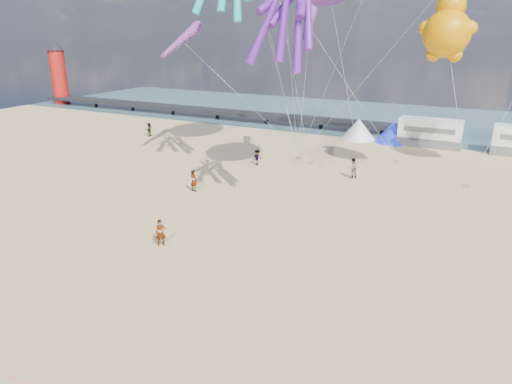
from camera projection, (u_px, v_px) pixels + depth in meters
The scene contains 21 objects.
ground at pixel (162, 327), 19.88m from camera, with size 120.00×120.00×0.00m, color tan.
water at pixel (398, 119), 66.13m from camera, with size 120.00×120.00×0.00m, color #365B68.
pier at pixel (194, 109), 68.45m from camera, with size 60.00×3.00×0.50m, color black.
lighthouse at pixel (59, 77), 79.18m from camera, with size 2.60×2.60×9.00m, color #A5140F.
motorhome_0 at pixel (430, 133), 50.47m from camera, with size 6.60×2.50×3.00m, color silver.
tent_white at pixel (358, 129), 53.97m from camera, with size 4.00×4.00×2.40m, color white.
tent_blue at pixel (393, 132), 52.27m from camera, with size 4.00×4.00×2.40m, color #1933CC.
standing_person at pixel (161, 233), 27.08m from camera, with size 0.61×0.40×1.67m, color tan.
beachgoer_2 at pixel (257, 157), 43.48m from camera, with size 0.73×0.57×1.51m, color #7F6659.
beachgoer_4 at pixel (149, 129), 55.44m from camera, with size 0.97×0.40×1.65m, color #7F6659.
beachgoer_5 at pixel (194, 181), 36.30m from camera, with size 1.67×0.53×1.80m, color #7F6659.
beachgoer_7 at pixel (353, 168), 39.63m from camera, with size 0.87×0.57×1.79m, color #7F6659.
sandbag_a at pixel (310, 164), 43.80m from camera, with size 0.50×0.35×0.22m, color gray.
sandbag_b at pixel (359, 161), 44.59m from camera, with size 0.50×0.35×0.22m, color gray.
sandbag_c at pixel (467, 186), 37.53m from camera, with size 0.50×0.35×0.22m, color gray.
sandbag_d at pixel (397, 162), 44.46m from camera, with size 0.50×0.35×0.22m, color gray.
sandbag_e at pixel (298, 158), 45.79m from camera, with size 0.50×0.35×0.22m, color gray.
kite_teddy_orange at pixel (447, 34), 34.85m from camera, with size 4.34×4.08×6.12m, color orange, non-canonical shape.
windsock_left at pixel (181, 40), 43.34m from camera, with size 1.10×7.53×7.53m, color red, non-canonical shape.
windsock_mid at pixel (308, 25), 38.73m from camera, with size 1.00×5.82×5.82m, color red, non-canonical shape.
windsock_right at pixel (269, 26), 35.24m from camera, with size 0.90×4.58×4.58m, color red, non-canonical shape.
Camera 1 is at (11.24, -13.10, 12.19)m, focal length 32.00 mm.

